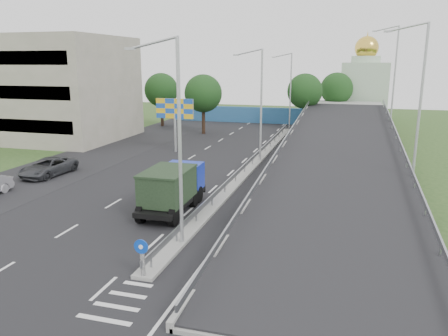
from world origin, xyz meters
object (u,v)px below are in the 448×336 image
(church, at_px, (364,87))
(dump_truck, at_px, (173,187))
(parked_car_c, at_px, (48,167))
(sign_bollard, at_px, (142,257))
(lamp_post_mid, at_px, (259,99))
(lamp_post_near, at_px, (176,132))
(lamp_post_far, at_px, (289,87))
(billboard, at_px, (175,112))

(church, relative_size, dump_truck, 2.13)
(church, xyz_separation_m, parked_car_c, (-25.38, -43.87, -4.58))
(sign_bollard, relative_size, lamp_post_mid, 0.17)
(parked_car_c, bearing_deg, lamp_post_mid, 35.73)
(lamp_post_near, bearing_deg, dump_truck, 115.33)
(lamp_post_mid, distance_m, lamp_post_far, 20.00)
(billboard, distance_m, dump_truck, 18.60)
(church, bearing_deg, dump_truck, -103.95)
(sign_bollard, xyz_separation_m, billboard, (-9.00, 25.83, 3.15))
(lamp_post_near, height_order, billboard, lamp_post_near)
(parked_car_c, bearing_deg, lamp_post_far, 65.82)
(sign_bollard, bearing_deg, lamp_post_near, 88.36)
(church, distance_m, parked_car_c, 50.89)
(sign_bollard, distance_m, billboard, 27.53)
(church, xyz_separation_m, billboard, (-19.00, -32.00, -1.12))
(sign_bollard, height_order, lamp_post_far, lamp_post_far)
(lamp_post_near, relative_size, parked_car_c, 1.93)
(lamp_post_mid, relative_size, church, 0.73)
(sign_bollard, relative_size, parked_car_c, 0.32)
(lamp_post_mid, bearing_deg, dump_truck, -98.70)
(billboard, relative_size, parked_car_c, 1.05)
(lamp_post_near, height_order, dump_truck, lamp_post_near)
(lamp_post_far, bearing_deg, lamp_post_mid, -90.00)
(lamp_post_far, bearing_deg, lamp_post_near, -90.00)
(lamp_post_near, bearing_deg, church, 79.62)
(billboard, bearing_deg, lamp_post_mid, -12.38)
(dump_truck, xyz_separation_m, parked_car_c, (-13.18, 5.25, -0.84))
(lamp_post_near, bearing_deg, billboard, 112.49)
(sign_bollard, bearing_deg, lamp_post_mid, 89.74)
(parked_car_c, bearing_deg, sign_bollard, -38.98)
(lamp_post_mid, xyz_separation_m, lamp_post_far, (0.00, 20.00, 0.00))
(lamp_post_far, xyz_separation_m, church, (9.89, 14.00, -0.50))
(lamp_post_mid, distance_m, church, 35.41)
(lamp_post_near, distance_m, billboard, 23.87)
(church, height_order, billboard, church)
(lamp_post_far, bearing_deg, sign_bollard, -90.14)
(lamp_post_mid, distance_m, billboard, 9.47)
(sign_bollard, bearing_deg, parked_car_c, 137.78)
(lamp_post_near, relative_size, lamp_post_mid, 1.00)
(sign_bollard, height_order, lamp_post_mid, lamp_post_mid)
(sign_bollard, relative_size, dump_truck, 0.26)
(lamp_post_mid, distance_m, dump_truck, 15.87)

